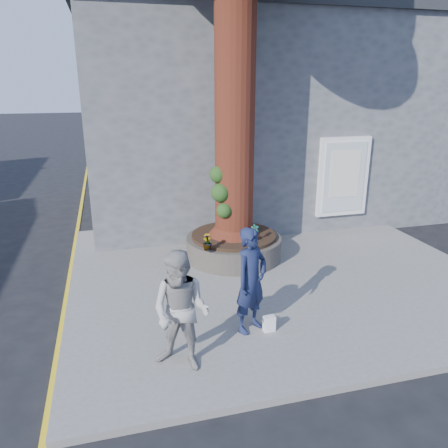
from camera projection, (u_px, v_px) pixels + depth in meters
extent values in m
plane|color=black|center=(223.00, 303.00, 8.74)|extent=(120.00, 120.00, 0.00)
cube|color=slate|center=(275.00, 272.00, 10.01)|extent=(9.00, 8.00, 0.12)
cube|color=yellow|center=(66.00, 299.00, 8.91)|extent=(0.10, 30.00, 0.01)
cube|color=#525457|center=(239.00, 119.00, 15.03)|extent=(10.00, 8.00, 6.00)
cube|color=black|center=(241.00, 19.00, 14.05)|extent=(10.30, 8.30, 0.30)
cube|color=white|center=(343.00, 177.00, 12.15)|extent=(1.50, 0.12, 2.20)
cube|color=silver|center=(344.00, 177.00, 12.10)|extent=(1.25, 0.04, 1.95)
cube|color=silver|center=(345.00, 174.00, 12.05)|extent=(0.90, 0.02, 1.30)
cube|color=#525457|center=(436.00, 115.00, 17.00)|extent=(6.00, 8.00, 6.00)
cylinder|color=black|center=(234.00, 247.00, 10.65)|extent=(2.30, 2.30, 0.52)
cylinder|color=black|center=(234.00, 236.00, 10.56)|extent=(2.04, 2.04, 0.08)
cylinder|color=#3F1F0F|center=(235.00, 70.00, 9.38)|extent=(0.90, 0.90, 7.50)
cone|color=#3F1F0F|center=(234.00, 220.00, 10.44)|extent=(1.24, 1.24, 0.70)
sphere|color=#1B3913|center=(221.00, 193.00, 9.93)|extent=(0.44, 0.44, 0.44)
sphere|color=#1B3913|center=(224.00, 211.00, 9.98)|extent=(0.36, 0.36, 0.36)
sphere|color=#1B3913|center=(218.00, 174.00, 9.91)|extent=(0.40, 0.40, 0.40)
imported|color=#161E3E|center=(251.00, 281.00, 7.33)|extent=(0.81, 0.73, 1.85)
imported|color=#9A9793|center=(181.00, 312.00, 6.33)|extent=(1.14, 1.08, 1.86)
cube|color=white|center=(269.00, 324.00, 7.52)|extent=(0.21, 0.14, 0.28)
imported|color=gray|center=(255.00, 232.00, 10.06)|extent=(0.23, 0.17, 0.39)
imported|color=gray|center=(207.00, 242.00, 9.50)|extent=(0.27, 0.27, 0.36)
imported|color=gray|center=(207.00, 242.00, 9.50)|extent=(0.22, 0.22, 0.36)
imported|color=gray|center=(221.00, 218.00, 11.25)|extent=(0.37, 0.38, 0.32)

